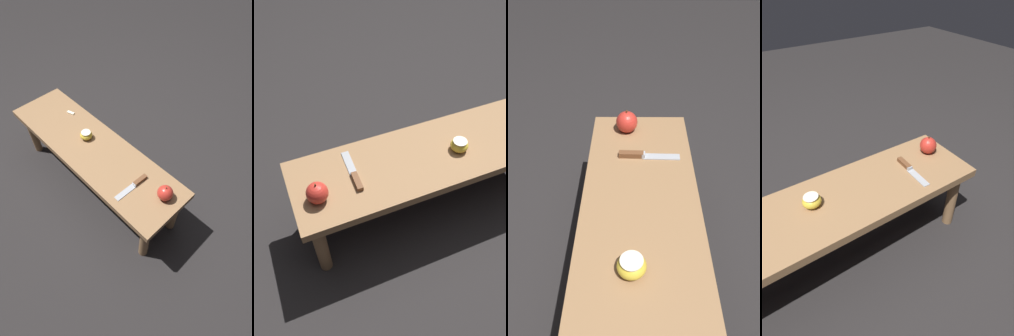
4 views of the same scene
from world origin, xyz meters
The scene contains 5 objects.
ground_plane centered at (0.00, 0.00, 0.00)m, with size 8.00×8.00×0.00m, color black.
wooden_bench centered at (0.00, 0.00, 0.34)m, with size 1.29×0.37×0.39m.
knife centered at (-0.38, 0.00, 0.40)m, with size 0.04×0.22×0.02m.
apple_whole centered at (-0.54, -0.05, 0.44)m, with size 0.08×0.08×0.10m.
apple_cut centered at (0.09, -0.03, 0.42)m, with size 0.08×0.08×0.05m.
Camera 3 is at (0.54, -0.02, 1.15)m, focal length 35.00 mm.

